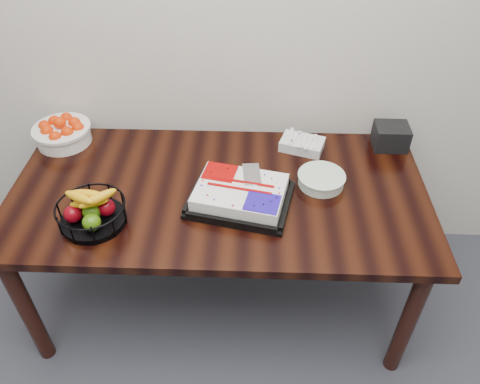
{
  "coord_description": "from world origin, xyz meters",
  "views": [
    {
      "loc": [
        0.15,
        0.47,
        2.07
      ],
      "look_at": [
        0.1,
        1.89,
        0.83
      ],
      "focal_mm": 35.0,
      "sensor_mm": 36.0,
      "label": 1
    }
  ],
  "objects_px": {
    "tangerine_bowl": "(61,129)",
    "fruit_basket": "(91,211)",
    "table": "(219,204)",
    "plate_stack": "(321,179)",
    "cake_tray": "(240,195)",
    "napkin_box": "(391,136)"
  },
  "relations": [
    {
      "from": "table",
      "to": "plate_stack",
      "type": "xyz_separation_m",
      "value": [
        0.44,
        0.05,
        0.11
      ]
    },
    {
      "from": "fruit_basket",
      "to": "cake_tray",
      "type": "bearing_deg",
      "value": 14.01
    },
    {
      "from": "table",
      "to": "tangerine_bowl",
      "type": "distance_m",
      "value": 0.86
    },
    {
      "from": "fruit_basket",
      "to": "plate_stack",
      "type": "relative_size",
      "value": 1.32
    },
    {
      "from": "table",
      "to": "cake_tray",
      "type": "relative_size",
      "value": 3.82
    },
    {
      "from": "table",
      "to": "napkin_box",
      "type": "bearing_deg",
      "value": 23.63
    },
    {
      "from": "tangerine_bowl",
      "to": "table",
      "type": "bearing_deg",
      "value": -22.8
    },
    {
      "from": "napkin_box",
      "to": "plate_stack",
      "type": "bearing_deg",
      "value": -139.8
    },
    {
      "from": "table",
      "to": "fruit_basket",
      "type": "height_order",
      "value": "fruit_basket"
    },
    {
      "from": "table",
      "to": "tangerine_bowl",
      "type": "bearing_deg",
      "value": 157.2
    },
    {
      "from": "tangerine_bowl",
      "to": "fruit_basket",
      "type": "xyz_separation_m",
      "value": [
        0.3,
        -0.55,
        -0.02
      ]
    },
    {
      "from": "cake_tray",
      "to": "fruit_basket",
      "type": "relative_size",
      "value": 1.73
    },
    {
      "from": "tangerine_bowl",
      "to": "plate_stack",
      "type": "bearing_deg",
      "value": -12.76
    },
    {
      "from": "table",
      "to": "tangerine_bowl",
      "type": "xyz_separation_m",
      "value": [
        -0.78,
        0.33,
        0.16
      ]
    },
    {
      "from": "tangerine_bowl",
      "to": "napkin_box",
      "type": "relative_size",
      "value": 1.75
    },
    {
      "from": "fruit_basket",
      "to": "plate_stack",
      "type": "distance_m",
      "value": 0.97
    },
    {
      "from": "fruit_basket",
      "to": "plate_stack",
      "type": "bearing_deg",
      "value": 16.39
    },
    {
      "from": "tangerine_bowl",
      "to": "fruit_basket",
      "type": "relative_size",
      "value": 1.01
    },
    {
      "from": "plate_stack",
      "to": "napkin_box",
      "type": "distance_m",
      "value": 0.47
    },
    {
      "from": "napkin_box",
      "to": "cake_tray",
      "type": "bearing_deg",
      "value": -148.65
    },
    {
      "from": "table",
      "to": "napkin_box",
      "type": "height_order",
      "value": "napkin_box"
    },
    {
      "from": "plate_stack",
      "to": "fruit_basket",
      "type": "bearing_deg",
      "value": -163.61
    }
  ]
}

